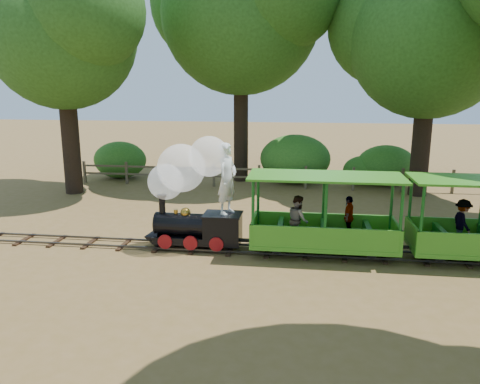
# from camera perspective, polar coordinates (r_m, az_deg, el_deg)

# --- Properties ---
(ground) EXTENTS (90.00, 90.00, 0.00)m
(ground) POSITION_cam_1_polar(r_m,az_deg,el_deg) (12.63, 3.35, -7.32)
(ground) COLOR olive
(ground) RESTS_ON ground
(track) EXTENTS (22.00, 1.00, 0.10)m
(track) POSITION_cam_1_polar(r_m,az_deg,el_deg) (12.61, 3.35, -7.03)
(track) COLOR #3F3D3A
(track) RESTS_ON ground
(locomotive) EXTENTS (2.73, 1.28, 3.14)m
(locomotive) POSITION_cam_1_polar(r_m,az_deg,el_deg) (12.52, -5.93, 0.90)
(locomotive) COLOR black
(locomotive) RESTS_ON ground
(carriage_front) EXTENTS (3.90, 1.59, 2.03)m
(carriage_front) POSITION_cam_1_polar(r_m,az_deg,el_deg) (12.34, 9.97, -3.96)
(carriage_front) COLOR #3D9320
(carriage_front) RESTS_ON track
(oak_nw) EXTENTS (7.18, 6.32, 9.14)m
(oak_nw) POSITION_cam_1_polar(r_m,az_deg,el_deg) (20.34, -20.90, 18.27)
(oak_nw) COLOR #2D2116
(oak_nw) RESTS_ON ground
(oak_nc) EXTENTS (8.69, 7.64, 10.84)m
(oak_nc) POSITION_cam_1_polar(r_m,az_deg,el_deg) (21.87, 0.06, 21.74)
(oak_nc) COLOR #2D2116
(oak_nc) RESTS_ON ground
(oak_ne) EXTENTS (7.63, 6.71, 9.16)m
(oak_ne) POSITION_cam_1_polar(r_m,az_deg,el_deg) (20.04, 22.12, 17.89)
(oak_ne) COLOR #2D2116
(oak_ne) RESTS_ON ground
(fence) EXTENTS (18.10, 0.10, 1.00)m
(fence) POSITION_cam_1_polar(r_m,az_deg,el_deg) (20.20, 5.17, 2.06)
(fence) COLOR brown
(fence) RESTS_ON ground
(shrub_west) EXTENTS (2.53, 1.95, 1.75)m
(shrub_west) POSITION_cam_1_polar(r_m,az_deg,el_deg) (23.10, -14.42, 3.82)
(shrub_west) COLOR #2D6B1E
(shrub_west) RESTS_ON ground
(shrub_mid_w) EXTENTS (3.18, 2.45, 2.20)m
(shrub_mid_w) POSITION_cam_1_polar(r_m,az_deg,el_deg) (21.37, 6.73, 4.04)
(shrub_mid_w) COLOR #2D6B1E
(shrub_mid_w) RESTS_ON ground
(shrub_mid_e) EXTENTS (1.88, 1.44, 1.30)m
(shrub_mid_e) POSITION_cam_1_polar(r_m,az_deg,el_deg) (21.61, 14.89, 2.58)
(shrub_mid_e) COLOR #2D6B1E
(shrub_mid_e) RESTS_ON ground
(shrub_east) EXTENTS (2.59, 1.99, 1.79)m
(shrub_east) POSITION_cam_1_polar(r_m,az_deg,el_deg) (21.71, 17.37, 3.12)
(shrub_east) COLOR #2D6B1E
(shrub_east) RESTS_ON ground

